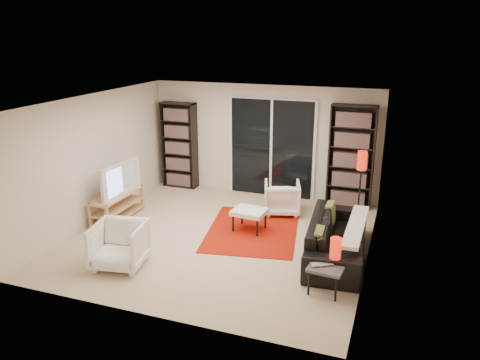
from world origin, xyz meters
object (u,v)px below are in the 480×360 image
(bookshelf_left, at_px, (179,145))
(floor_lamp, at_px, (361,168))
(bookshelf_right, at_px, (351,157))
(armchair_front, at_px, (119,245))
(side_table, at_px, (327,269))
(armchair_back, at_px, (282,198))
(tv_stand, at_px, (118,206))
(ottoman, at_px, (249,213))
(sofa, at_px, (338,237))

(bookshelf_left, height_order, floor_lamp, bookshelf_left)
(bookshelf_right, height_order, armchair_front, bookshelf_right)
(bookshelf_left, height_order, side_table, bookshelf_left)
(armchair_front, bearing_deg, armchair_back, 48.38)
(bookshelf_right, distance_m, tv_stand, 4.71)
(bookshelf_left, xyz_separation_m, armchair_back, (2.66, -0.84, -0.65))
(tv_stand, bearing_deg, armchair_front, -55.50)
(ottoman, bearing_deg, armchair_front, -126.66)
(sofa, relative_size, armchair_back, 3.15)
(armchair_front, relative_size, side_table, 1.49)
(armchair_front, height_order, floor_lamp, floor_lamp)
(armchair_front, xyz_separation_m, ottoman, (1.45, 1.95, -0.00))
(bookshelf_right, xyz_separation_m, armchair_front, (-2.98, -3.82, -0.70))
(armchair_back, bearing_deg, ottoman, 55.32)
(armchair_back, distance_m, ottoman, 1.08)
(tv_stand, height_order, armchair_back, armchair_back)
(armchair_front, height_order, side_table, armchair_front)
(tv_stand, bearing_deg, ottoman, 7.02)
(armchair_back, bearing_deg, armchair_front, 42.44)
(armchair_front, distance_m, ottoman, 2.43)
(bookshelf_right, relative_size, sofa, 0.94)
(armchair_back, height_order, side_table, armchair_back)
(sofa, distance_m, armchair_front, 3.43)
(bookshelf_right, bearing_deg, sofa, -86.99)
(bookshelf_right, relative_size, ottoman, 3.32)
(armchair_back, bearing_deg, bookshelf_right, -161.42)
(tv_stand, xyz_separation_m, armchair_front, (1.12, -1.63, 0.09))
(armchair_front, bearing_deg, bookshelf_right, 41.38)
(tv_stand, xyz_separation_m, armchair_back, (2.90, 1.34, 0.06))
(sofa, distance_m, ottoman, 1.72)
(ottoman, bearing_deg, floor_lamp, 35.23)
(armchair_back, distance_m, side_table, 2.97)
(bookshelf_left, height_order, bookshelf_right, bookshelf_right)
(ottoman, bearing_deg, armchair_back, 71.92)
(ottoman, bearing_deg, tv_stand, -172.98)
(sofa, height_order, side_table, sofa)
(bookshelf_left, height_order, sofa, bookshelf_left)
(bookshelf_left, bearing_deg, sofa, -30.52)
(bookshelf_left, xyz_separation_m, bookshelf_right, (3.85, -0.00, 0.07))
(armchair_back, bearing_deg, side_table, 100.06)
(tv_stand, height_order, ottoman, tv_stand)
(side_table, height_order, floor_lamp, floor_lamp)
(bookshelf_right, height_order, sofa, bookshelf_right)
(bookshelf_left, height_order, armchair_front, bookshelf_left)
(bookshelf_right, distance_m, sofa, 2.46)
(bookshelf_left, bearing_deg, bookshelf_right, -0.00)
(sofa, bearing_deg, ottoman, 69.72)
(tv_stand, height_order, side_table, tv_stand)
(bookshelf_left, height_order, armchair_back, bookshelf_left)
(sofa, distance_m, side_table, 1.15)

